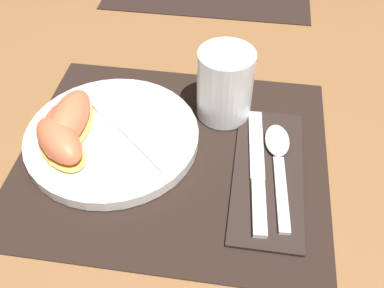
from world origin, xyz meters
The scene contains 11 objects.
ground_plane centered at (0.00, 0.00, 0.00)m, with size 3.00×3.00×0.00m, color olive.
placemat centered at (0.00, 0.00, 0.00)m, with size 0.42×0.36×0.00m.
plate centered at (-0.09, 0.01, 0.01)m, with size 0.24×0.24×0.02m.
juice_glass centered at (0.06, 0.09, 0.05)m, with size 0.08×0.08×0.10m.
napkin centered at (0.13, -0.02, 0.01)m, with size 0.09×0.23×0.00m.
knife centered at (0.11, -0.02, 0.01)m, with size 0.03×0.21×0.01m.
spoon centered at (0.14, 0.01, 0.01)m, with size 0.04×0.18×0.01m.
fork centered at (-0.08, 0.03, 0.02)m, with size 0.15×0.14×0.00m.
citrus_wedge_0 centered at (-0.14, 0.01, 0.04)m, with size 0.05×0.12×0.04m.
citrus_wedge_1 centered at (-0.15, -0.01, 0.04)m, with size 0.07×0.11×0.04m.
citrus_wedge_2 centered at (-0.14, -0.03, 0.04)m, with size 0.10×0.10×0.04m.
Camera 1 is at (0.09, -0.41, 0.45)m, focal length 42.00 mm.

